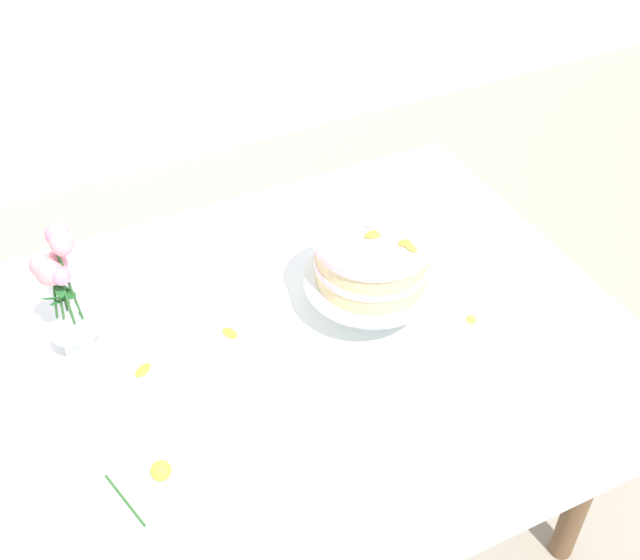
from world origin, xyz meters
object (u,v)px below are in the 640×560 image
at_px(cake_stand, 371,283).
at_px(layer_cake, 373,257).
at_px(flower_vase, 65,296).
at_px(dining_table, 293,366).
at_px(fallen_rose, 159,472).

distance_m(cake_stand, layer_cake, 0.07).
relative_size(cake_stand, flower_vase, 0.90).
height_order(dining_table, fallen_rose, fallen_rose).
distance_m(layer_cake, flower_vase, 0.62).
xyz_separation_m(dining_table, fallen_rose, (-0.36, -0.22, 0.11)).
height_order(layer_cake, flower_vase, flower_vase).
bearing_deg(flower_vase, cake_stand, -14.54).
distance_m(dining_table, cake_stand, 0.26).
bearing_deg(layer_cake, dining_table, 179.22).
xyz_separation_m(layer_cake, fallen_rose, (-0.55, -0.22, -0.14)).
bearing_deg(cake_stand, layer_cake, -38.39).
relative_size(layer_cake, fallen_rose, 1.88).
bearing_deg(flower_vase, fallen_rose, -81.58).
height_order(flower_vase, fallen_rose, flower_vase).
relative_size(dining_table, flower_vase, 4.34).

